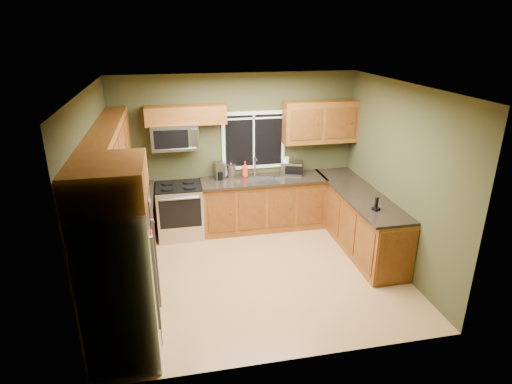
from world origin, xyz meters
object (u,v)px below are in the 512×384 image
object	(u,v)px
range	(180,210)
kettle	(231,170)
soap_bottle_a	(245,169)
cordless_phone	(376,206)
refrigerator	(121,282)
coffee_maker	(219,171)
toaster_oven	(292,168)
paper_towel_roll	(285,165)
soap_bottle_c	(224,172)
microwave	(175,136)

from	to	relation	value
range	kettle	world-z (taller)	kettle
soap_bottle_a	cordless_phone	size ratio (longest dim) A/B	1.37
refrigerator	coffee_maker	bearing A→B (deg)	64.44
refrigerator	toaster_oven	size ratio (longest dim) A/B	4.10
toaster_oven	paper_towel_roll	size ratio (longest dim) A/B	1.31
toaster_oven	soap_bottle_c	world-z (taller)	toaster_oven
toaster_oven	coffee_maker	xyz separation A→B (m)	(-1.29, 0.02, 0.02)
microwave	refrigerator	bearing A→B (deg)	-103.34
microwave	paper_towel_roll	world-z (taller)	microwave
soap_bottle_c	cordless_phone	distance (m)	2.71
paper_towel_roll	range	bearing A→B (deg)	-173.70
paper_towel_roll	soap_bottle_c	xyz separation A→B (m)	(-1.11, 0.02, -0.06)
microwave	soap_bottle_a	bearing A→B (deg)	2.75
range	soap_bottle_a	bearing A→B (deg)	9.33
kettle	refrigerator	bearing A→B (deg)	-118.60
kettle	cordless_phone	size ratio (longest dim) A/B	1.48
microwave	toaster_oven	size ratio (longest dim) A/B	1.73
toaster_oven	soap_bottle_a	distance (m)	0.84
microwave	toaster_oven	distance (m)	2.12
coffee_maker	kettle	bearing A→B (deg)	3.02
range	soap_bottle_c	bearing A→B (deg)	16.07
paper_towel_roll	soap_bottle_a	bearing A→B (deg)	-178.59
range	microwave	world-z (taller)	microwave
kettle	soap_bottle_c	size ratio (longest dim) A/B	1.61
refrigerator	microwave	bearing A→B (deg)	76.66
microwave	toaster_oven	xyz separation A→B (m)	(2.01, 0.01, -0.67)
toaster_oven	microwave	bearing A→B (deg)	-179.68
refrigerator	cordless_phone	xyz separation A→B (m)	(3.44, 1.13, 0.10)
toaster_oven	coffee_maker	size ratio (longest dim) A/B	1.53
paper_towel_roll	cordless_phone	bearing A→B (deg)	-65.31
soap_bottle_a	range	bearing A→B (deg)	-170.67
coffee_maker	paper_towel_roll	distance (m)	1.19
refrigerator	range	distance (m)	2.89
soap_bottle_c	kettle	bearing A→B (deg)	-22.69
coffee_maker	cordless_phone	size ratio (longest dim) A/B	1.44
soap_bottle_a	microwave	bearing A→B (deg)	-177.25
range	paper_towel_roll	bearing A→B (deg)	6.30
soap_bottle_a	soap_bottle_c	bearing A→B (deg)	174.12
range	kettle	bearing A→B (deg)	11.10
refrigerator	kettle	bearing A→B (deg)	61.40
refrigerator	paper_towel_roll	distance (m)	3.96
toaster_oven	paper_towel_roll	distance (m)	0.13
coffee_maker	cordless_phone	xyz separation A→B (m)	(2.04, -1.81, -0.07)
range	cordless_phone	bearing A→B (deg)	-30.73
kettle	microwave	bearing A→B (deg)	-177.24
toaster_oven	cordless_phone	world-z (taller)	toaster_oven
microwave	toaster_oven	world-z (taller)	microwave
range	microwave	size ratio (longest dim) A/B	1.23
range	kettle	distance (m)	1.12
range	paper_towel_roll	xyz separation A→B (m)	(1.91, 0.21, 0.62)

